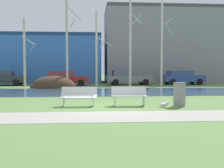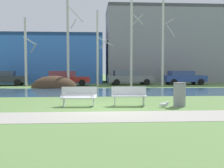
% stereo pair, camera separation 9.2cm
% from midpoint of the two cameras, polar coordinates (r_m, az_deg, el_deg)
% --- Properties ---
extents(ground_plane, '(120.00, 120.00, 0.00)m').
position_cam_midpoint_polar(ground_plane, '(21.59, -2.47, -1.24)').
color(ground_plane, '#5B7F42').
extents(paved_path_strip, '(60.00, 2.18, 0.01)m').
position_cam_midpoint_polar(paved_path_strip, '(9.56, -0.82, -6.89)').
color(paved_path_strip, '#9E998E').
rests_on(paved_path_strip, ground).
extents(river_band, '(80.00, 7.04, 0.01)m').
position_cam_midpoint_polar(river_band, '(19.80, -2.35, -1.63)').
color(river_band, '#33516B').
rests_on(river_band, ground).
extents(soil_mound, '(4.04, 2.65, 2.12)m').
position_cam_midpoint_polar(soil_mound, '(24.71, -12.02, -0.74)').
color(soil_mound, '#423021').
rests_on(soil_mound, ground).
extents(bench_left, '(1.62, 0.63, 0.87)m').
position_cam_midpoint_polar(bench_left, '(12.20, -6.81, -2.50)').
color(bench_left, silver).
rests_on(bench_left, ground).
extents(bench_right, '(1.62, 0.63, 0.87)m').
position_cam_midpoint_polar(bench_right, '(12.29, 3.86, -2.44)').
color(bench_right, silver).
rests_on(bench_right, ground).
extents(trash_bin, '(0.56, 0.56, 1.07)m').
position_cam_midpoint_polar(trash_bin, '(12.46, 14.29, -2.09)').
color(trash_bin, gray).
rests_on(trash_bin, ground).
extents(seagull, '(0.48, 0.18, 0.27)m').
position_cam_midpoint_polar(seagull, '(11.98, 11.14, -4.27)').
color(seagull, white).
rests_on(seagull, ground).
extents(birch_far_left, '(1.19, 1.98, 6.43)m').
position_cam_midpoint_polar(birch_far_left, '(26.45, -17.66, 6.48)').
color(birch_far_left, beige).
rests_on(birch_far_left, ground).
extents(birch_left, '(1.49, 2.17, 9.28)m').
position_cam_midpoint_polar(birch_left, '(24.85, -9.17, 10.19)').
color(birch_left, '#BCB7A8').
rests_on(birch_left, ground).
extents(birch_center_left, '(1.62, 2.46, 7.20)m').
position_cam_midpoint_polar(birch_center_left, '(25.91, -2.89, 7.55)').
color(birch_center_left, beige).
rests_on(birch_center_left, ground).
extents(birch_center, '(1.22, 2.17, 8.12)m').
position_cam_midpoint_polar(birch_center, '(25.61, 4.28, 8.78)').
color(birch_center, beige).
rests_on(birch_center, ground).
extents(birch_center_right, '(1.26, 2.18, 9.04)m').
position_cam_midpoint_polar(birch_center_right, '(26.25, 10.88, 9.48)').
color(birch_center_right, beige).
rests_on(birch_center_right, ground).
extents(parked_van_nearest_dark, '(4.20, 2.22, 1.46)m').
position_cam_midpoint_polar(parked_van_nearest_dark, '(29.13, -21.69, 1.22)').
color(parked_van_nearest_dark, '#282B30').
rests_on(parked_van_nearest_dark, ground).
extents(parked_sedan_second_red, '(4.73, 2.22, 1.47)m').
position_cam_midpoint_polar(parked_sedan_second_red, '(27.34, -9.77, 1.28)').
color(parked_sedan_second_red, maroon).
rests_on(parked_sedan_second_red, ground).
extents(parked_hatch_third_grey, '(4.80, 2.31, 1.54)m').
position_cam_midpoint_polar(parked_hatch_third_grey, '(28.21, 3.73, 1.45)').
color(parked_hatch_third_grey, slate).
rests_on(parked_hatch_third_grey, ground).
extents(parked_wagon_fourth_blue, '(4.50, 2.30, 1.47)m').
position_cam_midpoint_polar(parked_wagon_fourth_blue, '(29.73, 14.95, 1.39)').
color(parked_wagon_fourth_blue, '#2D4793').
rests_on(parked_wagon_fourth_blue, ground).
extents(building_blue_store, '(13.61, 8.97, 5.80)m').
position_cam_midpoint_polar(building_blue_store, '(35.59, -13.22, 5.12)').
color(building_blue_store, '#3870C6').
rests_on(building_blue_store, ground).
extents(building_grey_warehouse, '(17.66, 7.15, 9.26)m').
position_cam_midpoint_polar(building_grey_warehouse, '(36.15, 13.24, 7.83)').
color(building_grey_warehouse, gray).
rests_on(building_grey_warehouse, ground).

